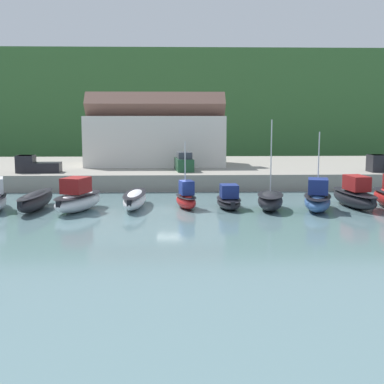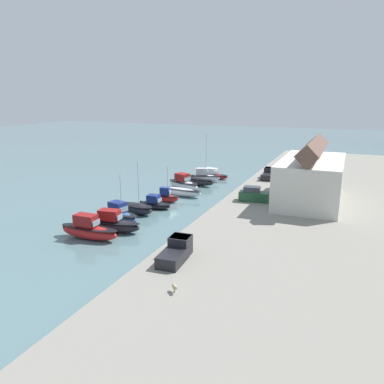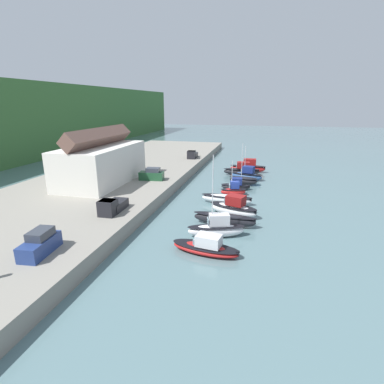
{
  "view_description": "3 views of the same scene",
  "coord_description": "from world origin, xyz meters",
  "px_view_note": "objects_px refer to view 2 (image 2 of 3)",
  "views": [
    {
      "loc": [
        0.22,
        -45.79,
        8.16
      ],
      "look_at": [
        1.84,
        1.03,
        1.33
      ],
      "focal_mm": 50.0,
      "sensor_mm": 36.0,
      "label": 1
    },
    {
      "loc": [
        53.28,
        26.84,
        16.53
      ],
      "look_at": [
        2.72,
        5.44,
        2.56
      ],
      "focal_mm": 35.0,
      "sensor_mm": 36.0,
      "label": 2
    },
    {
      "loc": [
        -46.39,
        -4.49,
        14.85
      ],
      "look_at": [
        -4.81,
        5.8,
        1.98
      ],
      "focal_mm": 28.0,
      "sensor_mm": 36.0,
      "label": 3
    }
  ],
  "objects_px": {
    "moored_boat_9": "(112,224)",
    "dog_on_quay": "(175,287)",
    "parked_car_1": "(285,164)",
    "moored_boat_10": "(89,230)",
    "person_on_quay": "(293,161)",
    "moored_boat_1": "(203,177)",
    "pickup_truck_0": "(177,251)",
    "moored_boat_7": "(137,208)",
    "moored_boat_8": "(119,215)",
    "pickup_truck_1": "(269,174)",
    "moored_boat_0": "(212,175)",
    "moored_boat_6": "(155,204)",
    "moored_boat_5": "(166,197)",
    "moored_boat_2": "(195,181)",
    "moored_boat_3": "(183,183)",
    "parked_car_0": "(253,195)",
    "moored_boat_4": "(181,192)"
  },
  "relations": [
    {
      "from": "moored_boat_7",
      "to": "dog_on_quay",
      "type": "relative_size",
      "value": 9.65
    },
    {
      "from": "dog_on_quay",
      "to": "moored_boat_8",
      "type": "bearing_deg",
      "value": -94.86
    },
    {
      "from": "moored_boat_8",
      "to": "parked_car_1",
      "type": "bearing_deg",
      "value": 172.09
    },
    {
      "from": "moored_boat_1",
      "to": "pickup_truck_0",
      "type": "bearing_deg",
      "value": 0.52
    },
    {
      "from": "moored_boat_2",
      "to": "moored_boat_3",
      "type": "bearing_deg",
      "value": -6.39
    },
    {
      "from": "parked_car_0",
      "to": "parked_car_1",
      "type": "height_order",
      "value": "same"
    },
    {
      "from": "parked_car_0",
      "to": "dog_on_quay",
      "type": "relative_size",
      "value": 5.45
    },
    {
      "from": "moored_boat_7",
      "to": "moored_boat_8",
      "type": "distance_m",
      "value": 4.0
    },
    {
      "from": "moored_boat_1",
      "to": "moored_boat_5",
      "type": "xyz_separation_m",
      "value": [
        16.41,
        -0.12,
        -0.13
      ]
    },
    {
      "from": "parked_car_1",
      "to": "moored_boat_8",
      "type": "bearing_deg",
      "value": -118.3
    },
    {
      "from": "moored_boat_0",
      "to": "moored_boat_7",
      "type": "height_order",
      "value": "moored_boat_7"
    },
    {
      "from": "moored_boat_1",
      "to": "moored_boat_5",
      "type": "height_order",
      "value": "moored_boat_1"
    },
    {
      "from": "moored_boat_6",
      "to": "moored_boat_7",
      "type": "distance_m",
      "value": 3.62
    },
    {
      "from": "moored_boat_0",
      "to": "moored_boat_6",
      "type": "height_order",
      "value": "moored_boat_6"
    },
    {
      "from": "moored_boat_7",
      "to": "person_on_quay",
      "type": "xyz_separation_m",
      "value": [
        -39.29,
        16.31,
        2.05
      ]
    },
    {
      "from": "moored_boat_2",
      "to": "moored_boat_6",
      "type": "relative_size",
      "value": 1.56
    },
    {
      "from": "moored_boat_7",
      "to": "pickup_truck_0",
      "type": "height_order",
      "value": "moored_boat_7"
    },
    {
      "from": "moored_boat_5",
      "to": "moored_boat_9",
      "type": "height_order",
      "value": "moored_boat_5"
    },
    {
      "from": "parked_car_1",
      "to": "moored_boat_10",
      "type": "bearing_deg",
      "value": -115.0
    },
    {
      "from": "moored_boat_7",
      "to": "parked_car_1",
      "type": "distance_m",
      "value": 37.89
    },
    {
      "from": "moored_boat_4",
      "to": "pickup_truck_1",
      "type": "height_order",
      "value": "pickup_truck_1"
    },
    {
      "from": "moored_boat_1",
      "to": "dog_on_quay",
      "type": "xyz_separation_m",
      "value": [
        44.77,
        15.02,
        1.21
      ]
    },
    {
      "from": "moored_boat_1",
      "to": "moored_boat_4",
      "type": "distance_m",
      "value": 11.92
    },
    {
      "from": "pickup_truck_0",
      "to": "person_on_quay",
      "type": "distance_m",
      "value": 54.77
    },
    {
      "from": "pickup_truck_1",
      "to": "moored_boat_3",
      "type": "bearing_deg",
      "value": -154.53
    },
    {
      "from": "moored_boat_9",
      "to": "parked_car_1",
      "type": "bearing_deg",
      "value": 153.91
    },
    {
      "from": "moored_boat_3",
      "to": "dog_on_quay",
      "type": "distance_m",
      "value": 40.9
    },
    {
      "from": "moored_boat_5",
      "to": "person_on_quay",
      "type": "xyz_separation_m",
      "value": [
        -32.07,
        15.3,
        1.99
      ]
    },
    {
      "from": "moored_boat_7",
      "to": "moored_boat_8",
      "type": "relative_size",
      "value": 1.15
    },
    {
      "from": "moored_boat_1",
      "to": "moored_boat_10",
      "type": "relative_size",
      "value": 1.22
    },
    {
      "from": "moored_boat_9",
      "to": "dog_on_quay",
      "type": "xyz_separation_m",
      "value": [
        13.51,
        15.21,
        1.19
      ]
    },
    {
      "from": "moored_boat_9",
      "to": "moored_boat_10",
      "type": "relative_size",
      "value": 0.99
    },
    {
      "from": "moored_boat_7",
      "to": "pickup_truck_0",
      "type": "distance_m",
      "value": 20.66
    },
    {
      "from": "moored_boat_10",
      "to": "moored_boat_3",
      "type": "bearing_deg",
      "value": 177.9
    },
    {
      "from": "parked_car_1",
      "to": "pickup_truck_1",
      "type": "distance_m",
      "value": 11.07
    },
    {
      "from": "parked_car_0",
      "to": "moored_boat_1",
      "type": "bearing_deg",
      "value": -145.01
    },
    {
      "from": "pickup_truck_1",
      "to": "moored_boat_0",
      "type": "bearing_deg",
      "value": 160.33
    },
    {
      "from": "moored_boat_6",
      "to": "moored_boat_7",
      "type": "bearing_deg",
      "value": -18.73
    },
    {
      "from": "moored_boat_6",
      "to": "moored_boat_7",
      "type": "xyz_separation_m",
      "value": [
        3.48,
        -1.02,
        0.1
      ]
    },
    {
      "from": "moored_boat_5",
      "to": "moored_boat_7",
      "type": "bearing_deg",
      "value": -20.69
    },
    {
      "from": "moored_boat_2",
      "to": "parked_car_1",
      "type": "xyz_separation_m",
      "value": [
        -14.46,
        14.6,
        1.87
      ]
    },
    {
      "from": "moored_boat_6",
      "to": "parked_car_1",
      "type": "distance_m",
      "value": 34.31
    },
    {
      "from": "moored_boat_0",
      "to": "moored_boat_2",
      "type": "relative_size",
      "value": 0.92
    },
    {
      "from": "moored_boat_5",
      "to": "parked_car_0",
      "type": "height_order",
      "value": "moored_boat_5"
    },
    {
      "from": "person_on_quay",
      "to": "dog_on_quay",
      "type": "relative_size",
      "value": 2.68
    },
    {
      "from": "moored_boat_2",
      "to": "moored_boat_6",
      "type": "distance_m",
      "value": 16.67
    },
    {
      "from": "person_on_quay",
      "to": "dog_on_quay",
      "type": "xyz_separation_m",
      "value": [
        60.43,
        -0.16,
        -0.64
      ]
    },
    {
      "from": "moored_boat_10",
      "to": "pickup_truck_0",
      "type": "distance_m",
      "value": 14.67
    },
    {
      "from": "dog_on_quay",
      "to": "moored_boat_10",
      "type": "bearing_deg",
      "value": -81.21
    },
    {
      "from": "moored_boat_10",
      "to": "person_on_quay",
      "type": "xyz_separation_m",
      "value": [
        -50.06,
        16.51,
        1.77
      ]
    }
  ]
}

